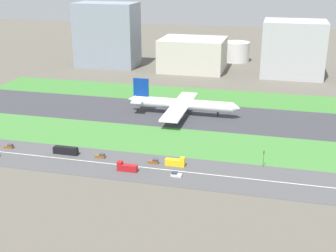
{
  "coord_description": "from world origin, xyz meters",
  "views": [
    {
      "loc": [
        50.39,
        -237.04,
        80.58
      ],
      "look_at": [
        -0.07,
        -36.5,
        6.0
      ],
      "focal_mm": 47.91,
      "sensor_mm": 36.0,
      "label": 1
    }
  ],
  "objects_px": {
    "bus_1": "(66,150)",
    "hangar_building": "(193,55)",
    "fuel_tank_centre": "(236,52)",
    "car_1": "(9,146)",
    "fuel_tank_west": "(197,51)",
    "truck_0": "(176,162)",
    "office_tower": "(293,49)",
    "truck_1": "(127,167)",
    "car_4": "(101,156)",
    "car_2": "(154,161)",
    "airliner": "(181,104)",
    "car_5": "(176,174)",
    "terminal_building": "(107,35)",
    "traffic_light": "(264,158)"
  },
  "relations": [
    {
      "from": "truck_1",
      "to": "car_5",
      "type": "height_order",
      "value": "truck_1"
    },
    {
      "from": "car_2",
      "to": "traffic_light",
      "type": "xyz_separation_m",
      "value": [
        45.71,
        7.99,
        3.37
      ]
    },
    {
      "from": "traffic_light",
      "to": "office_tower",
      "type": "relative_size",
      "value": 0.16
    },
    {
      "from": "car_2",
      "to": "fuel_tank_west",
      "type": "relative_size",
      "value": 0.19
    },
    {
      "from": "traffic_light",
      "to": "terminal_building",
      "type": "distance_m",
      "value": 222.7
    },
    {
      "from": "car_2",
      "to": "car_5",
      "type": "distance_m",
      "value": 15.66
    },
    {
      "from": "truck_0",
      "to": "truck_1",
      "type": "xyz_separation_m",
      "value": [
        -18.48,
        -10.0,
        0.0
      ]
    },
    {
      "from": "terminal_building",
      "to": "fuel_tank_centre",
      "type": "distance_m",
      "value": 113.74
    },
    {
      "from": "truck_1",
      "to": "fuel_tank_centre",
      "type": "bearing_deg",
      "value": -94.88
    },
    {
      "from": "fuel_tank_west",
      "to": "fuel_tank_centre",
      "type": "bearing_deg",
      "value": 0.0
    },
    {
      "from": "truck_0",
      "to": "fuel_tank_west",
      "type": "distance_m",
      "value": 229.55
    },
    {
      "from": "car_1",
      "to": "fuel_tank_west",
      "type": "xyz_separation_m",
      "value": [
        46.13,
        227.0,
        6.9
      ]
    },
    {
      "from": "car_1",
      "to": "terminal_building",
      "type": "xyz_separation_m",
      "value": [
        -21.53,
        182.0,
        24.97
      ]
    },
    {
      "from": "car_2",
      "to": "fuel_tank_west",
      "type": "bearing_deg",
      "value": 96.01
    },
    {
      "from": "truck_0",
      "to": "terminal_building",
      "type": "xyz_separation_m",
      "value": [
        -101.22,
        182.0,
        24.22
      ]
    },
    {
      "from": "fuel_tank_centre",
      "to": "truck_1",
      "type": "bearing_deg",
      "value": -94.88
    },
    {
      "from": "office_tower",
      "to": "car_5",
      "type": "bearing_deg",
      "value": -103.51
    },
    {
      "from": "airliner",
      "to": "fuel_tank_centre",
      "type": "bearing_deg",
      "value": 84.66
    },
    {
      "from": "traffic_light",
      "to": "fuel_tank_west",
      "type": "bearing_deg",
      "value": 107.64
    },
    {
      "from": "traffic_light",
      "to": "fuel_tank_centre",
      "type": "bearing_deg",
      "value": 98.9
    },
    {
      "from": "car_1",
      "to": "truck_1",
      "type": "relative_size",
      "value": 0.52
    },
    {
      "from": "truck_0",
      "to": "airliner",
      "type": "bearing_deg",
      "value": 100.89
    },
    {
      "from": "car_4",
      "to": "office_tower",
      "type": "distance_m",
      "value": 200.87
    },
    {
      "from": "truck_0",
      "to": "bus_1",
      "type": "bearing_deg",
      "value": 180.0
    },
    {
      "from": "traffic_light",
      "to": "hangar_building",
      "type": "height_order",
      "value": "hangar_building"
    },
    {
      "from": "traffic_light",
      "to": "office_tower",
      "type": "bearing_deg",
      "value": 85.9
    },
    {
      "from": "bus_1",
      "to": "hangar_building",
      "type": "xyz_separation_m",
      "value": [
        22.23,
        182.0,
        10.99
      ]
    },
    {
      "from": "bus_1",
      "to": "fuel_tank_west",
      "type": "relative_size",
      "value": 0.49
    },
    {
      "from": "truck_0",
      "to": "hangar_building",
      "type": "distance_m",
      "value": 184.58
    },
    {
      "from": "fuel_tank_west",
      "to": "hangar_building",
      "type": "bearing_deg",
      "value": -83.83
    },
    {
      "from": "car_1",
      "to": "bus_1",
      "type": "bearing_deg",
      "value": -0.0
    },
    {
      "from": "traffic_light",
      "to": "car_4",
      "type": "bearing_deg",
      "value": -173.5
    },
    {
      "from": "truck_0",
      "to": "office_tower",
      "type": "distance_m",
      "value": 189.33
    },
    {
      "from": "airliner",
      "to": "car_1",
      "type": "bearing_deg",
      "value": -134.41
    },
    {
      "from": "airliner",
      "to": "truck_0",
      "type": "relative_size",
      "value": 7.74
    },
    {
      "from": "airliner",
      "to": "office_tower",
      "type": "height_order",
      "value": "office_tower"
    },
    {
      "from": "truck_1",
      "to": "airliner",
      "type": "bearing_deg",
      "value": -93.95
    },
    {
      "from": "fuel_tank_centre",
      "to": "car_1",
      "type": "bearing_deg",
      "value": -109.74
    },
    {
      "from": "bus_1",
      "to": "terminal_building",
      "type": "bearing_deg",
      "value": 105.45
    },
    {
      "from": "truck_0",
      "to": "terminal_building",
      "type": "relative_size",
      "value": 0.16
    },
    {
      "from": "bus_1",
      "to": "car_4",
      "type": "relative_size",
      "value": 2.64
    },
    {
      "from": "car_1",
      "to": "car_5",
      "type": "bearing_deg",
      "value": -6.94
    },
    {
      "from": "airliner",
      "to": "terminal_building",
      "type": "distance_m",
      "value": 145.43
    },
    {
      "from": "car_5",
      "to": "fuel_tank_west",
      "type": "height_order",
      "value": "fuel_tank_west"
    },
    {
      "from": "car_2",
      "to": "fuel_tank_centre",
      "type": "distance_m",
      "value": 227.41
    },
    {
      "from": "bus_1",
      "to": "traffic_light",
      "type": "height_order",
      "value": "traffic_light"
    },
    {
      "from": "bus_1",
      "to": "fuel_tank_west",
      "type": "bearing_deg",
      "value": 85.63
    },
    {
      "from": "hangar_building",
      "to": "office_tower",
      "type": "height_order",
      "value": "office_tower"
    },
    {
      "from": "bus_1",
      "to": "car_4",
      "type": "height_order",
      "value": "bus_1"
    },
    {
      "from": "bus_1",
      "to": "fuel_tank_centre",
      "type": "relative_size",
      "value": 0.51
    }
  ]
}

